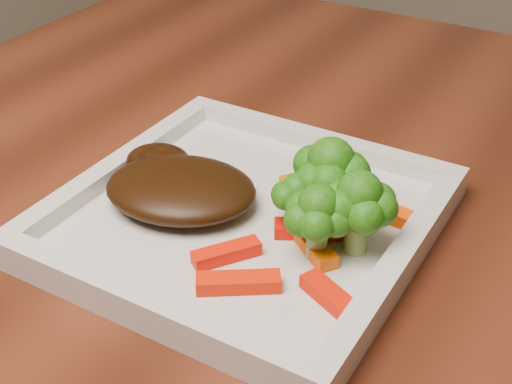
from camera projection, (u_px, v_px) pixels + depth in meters
The scene contains 13 objects.
plate at pixel (245, 222), 0.56m from camera, with size 0.27×0.27×0.01m, color silver.
steak at pixel (181, 189), 0.56m from camera, with size 0.12×0.09×0.03m, color black.
broccoli_0 at pixel (330, 182), 0.53m from camera, with size 0.07×0.07×0.07m, color #237B14, non-canonical shape.
broccoli_1 at pixel (358, 213), 0.50m from camera, with size 0.06×0.06×0.06m, color #1D5B0F, non-canonical shape.
broccoli_2 at pixel (318, 222), 0.50m from camera, with size 0.05×0.05×0.06m, color #276310, non-canonical shape.
broccoli_3 at pixel (297, 195), 0.52m from camera, with size 0.05×0.05×0.06m, color #1A5D0F, non-canonical shape.
carrot_0 at pixel (238, 282), 0.48m from camera, with size 0.06×0.02×0.01m, color red.
carrot_1 at pixel (334, 299), 0.46m from camera, with size 0.05×0.01×0.01m, color red.
carrot_2 at pixel (226, 253), 0.51m from camera, with size 0.05×0.01×0.01m, color #F21803.
carrot_3 at pixel (396, 215), 0.54m from camera, with size 0.06×0.01×0.01m, color #FE4B04.
carrot_4 at pixel (312, 179), 0.59m from camera, with size 0.05×0.01×0.01m, color orange.
carrot_5 at pixel (311, 243), 0.51m from camera, with size 0.06×0.01×0.01m, color #F05603.
carrot_6 at pixel (314, 229), 0.53m from camera, with size 0.06×0.02×0.01m, color red.
Camera 1 is at (-0.20, -0.39, 1.08)m, focal length 50.00 mm.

